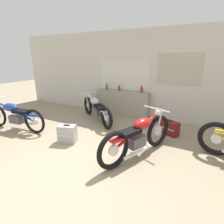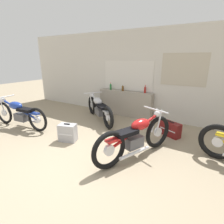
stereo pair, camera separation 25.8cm
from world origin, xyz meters
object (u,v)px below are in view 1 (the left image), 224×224
object	(u,v)px
bottle_leftmost	(107,87)
hard_case_darkred	(168,127)
motorcycle_silver	(96,109)
hard_case_silver	(67,134)
motorcycle_blue	(15,115)
bottle_center	(141,89)
bottle_left_center	(119,88)
motorcycle_red	(139,136)

from	to	relation	value
bottle_leftmost	hard_case_darkred	world-z (taller)	bottle_leftmost
motorcycle_silver	hard_case_silver	distance (m)	1.61
motorcycle_silver	motorcycle_blue	distance (m)	2.31
bottle_center	hard_case_silver	world-z (taller)	bottle_center
bottle_left_center	motorcycle_red	size ratio (longest dim) A/B	0.11
hard_case_silver	hard_case_darkred	world-z (taller)	hard_case_silver
bottle_leftmost	hard_case_silver	xyz separation A→B (m)	(0.31, -2.46, -0.75)
motorcycle_silver	hard_case_silver	world-z (taller)	motorcycle_silver
motorcycle_red	hard_case_silver	world-z (taller)	motorcycle_red
motorcycle_blue	hard_case_silver	bearing A→B (deg)	2.28
hard_case_darkred	bottle_left_center	bearing A→B (deg)	154.78
hard_case_silver	motorcycle_silver	bearing A→B (deg)	97.07
bottle_center	hard_case_darkred	size ratio (longest dim) A/B	0.42
bottle_left_center	motorcycle_blue	bearing A→B (deg)	-127.77
motorcycle_red	motorcycle_silver	distance (m)	2.34
motorcycle_silver	motorcycle_blue	size ratio (longest dim) A/B	0.89
bottle_leftmost	bottle_left_center	size ratio (longest dim) A/B	1.14
motorcycle_red	hard_case_darkred	xyz separation A→B (m)	(0.34, 1.38, -0.25)
bottle_leftmost	motorcycle_red	xyz separation A→B (m)	(2.00, -2.25, -0.53)
bottle_center	motorcycle_blue	distance (m)	3.82
bottle_center	hard_case_darkred	world-z (taller)	bottle_center
bottle_leftmost	motorcycle_blue	world-z (taller)	bottle_leftmost
bottle_left_center	motorcycle_red	xyz separation A→B (m)	(1.52, -2.26, -0.52)
motorcycle_blue	hard_case_darkred	distance (m)	4.19
motorcycle_silver	motorcycle_blue	bearing A→B (deg)	-134.06
bottle_center	motorcycle_blue	world-z (taller)	bottle_center
hard_case_silver	hard_case_darkred	xyz separation A→B (m)	(2.03, 1.59, -0.03)
bottle_left_center	motorcycle_blue	world-z (taller)	bottle_left_center
motorcycle_red	motorcycle_blue	size ratio (longest dim) A/B	0.94
bottle_center	motorcycle_blue	xyz separation A→B (m)	(-2.75, -2.60, -0.54)
hard_case_silver	hard_case_darkred	bearing A→B (deg)	38.10
bottle_center	motorcycle_silver	xyz separation A→B (m)	(-1.14, -0.94, -0.57)
motorcycle_red	hard_case_darkred	distance (m)	1.45
motorcycle_silver	hard_case_darkred	distance (m)	2.24
motorcycle_silver	hard_case_darkred	world-z (taller)	motorcycle_silver
motorcycle_red	motorcycle_blue	xyz separation A→B (m)	(-3.49, -0.28, -0.01)
bottle_left_center	hard_case_darkred	distance (m)	2.20
motorcycle_silver	bottle_left_center	bearing A→B (deg)	67.56
bottle_center	motorcycle_silver	bearing A→B (deg)	-140.58
bottle_center	hard_case_silver	distance (m)	2.80
bottle_left_center	motorcycle_silver	size ratio (longest dim) A/B	0.12
bottle_leftmost	bottle_left_center	bearing A→B (deg)	1.09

